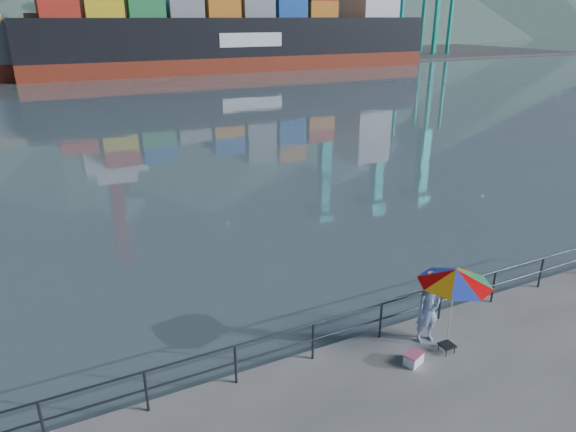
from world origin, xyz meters
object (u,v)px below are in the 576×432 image
object	(u,v)px
fisherman	(428,310)
beach_umbrella	(455,276)
container_ship	(248,30)
cooler_bag	(414,359)

from	to	relation	value
fisherman	beach_umbrella	bearing A→B (deg)	-52.36
fisherman	container_ship	xyz separation A→B (m)	(24.67, 71.92, 4.90)
fisherman	beach_umbrella	size ratio (longest dim) A/B	0.82
beach_umbrella	container_ship	world-z (taller)	container_ship
beach_umbrella	fisherman	bearing A→B (deg)	121.89
fisherman	cooler_bag	size ratio (longest dim) A/B	3.91
fisherman	beach_umbrella	xyz separation A→B (m)	(0.29, -0.47, 1.11)
cooler_bag	container_ship	world-z (taller)	container_ship
beach_umbrella	cooler_bag	world-z (taller)	beach_umbrella
fisherman	cooler_bag	xyz separation A→B (m)	(-0.90, -0.64, -0.77)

